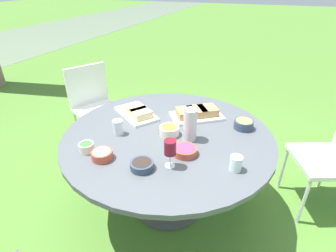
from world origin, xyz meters
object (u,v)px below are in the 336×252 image
(chair_far_back, at_px, (94,102))
(water_pitcher, at_px, (190,125))
(dining_table, at_px, (168,144))
(wine_glass, at_px, (170,148))

(chair_far_back, relative_size, water_pitcher, 3.93)
(dining_table, relative_size, chair_far_back, 1.68)
(water_pitcher, bearing_deg, chair_far_back, 63.42)
(wine_glass, bearing_deg, chair_far_back, 52.18)
(chair_far_back, xyz_separation_m, wine_glass, (-0.95, -1.22, 0.31))
(chair_far_back, height_order, water_pitcher, water_pitcher)
(chair_far_back, bearing_deg, wine_glass, -127.82)
(water_pitcher, bearing_deg, dining_table, 83.75)
(dining_table, bearing_deg, wine_glass, -157.27)
(dining_table, distance_m, wine_glass, 0.43)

